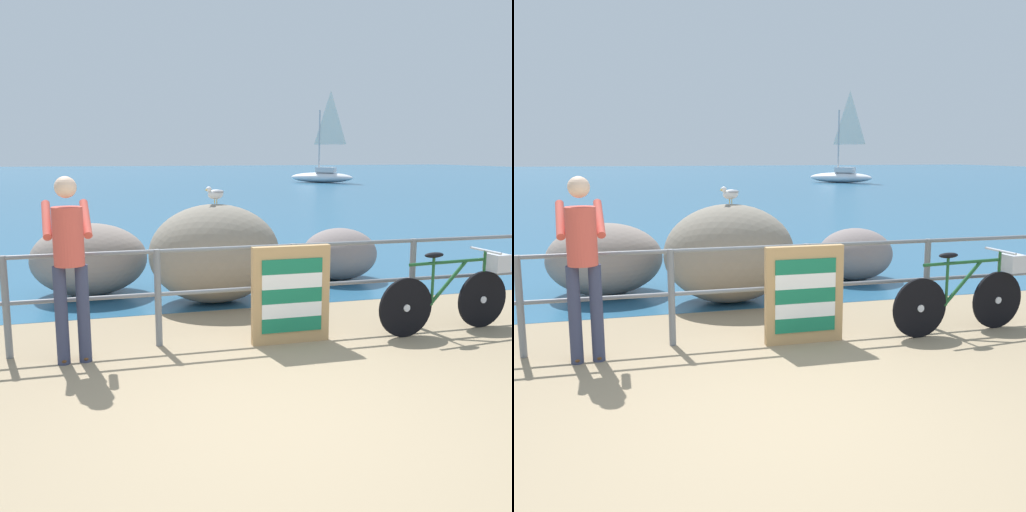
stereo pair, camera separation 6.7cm
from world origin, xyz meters
The scene contains 11 objects.
ground_plane centered at (0.00, 20.00, -0.05)m, with size 120.00×120.00×0.10m, color #937F60.
sea_surface centered at (0.00, 48.23, 0.00)m, with size 120.00×90.00×0.01m, color #285B7F.
promenade_railing centered at (0.00, 2.03, 0.64)m, with size 7.38×0.07×1.02m.
bicycle centered at (2.56, 1.69, 0.46)m, with size 1.70×0.48×0.92m.
person_at_railing centered at (-1.57, 1.75, 0.99)m, with size 0.48×0.65×1.78m.
folded_deckchair_stack centered at (0.63, 1.77, 0.52)m, with size 0.84×0.10×1.04m.
breakwater_boulder_main centered at (0.19, 3.68, 0.66)m, with size 1.76×1.37×1.32m.
breakwater_boulder_left centered at (-1.45, 4.53, 0.51)m, with size 1.61×1.31×1.02m.
breakwater_boulder_right centered at (2.37, 4.57, 0.41)m, with size 1.20×1.04×0.82m.
seagull centered at (0.22, 3.75, 1.46)m, with size 0.32×0.24×0.23m.
sailboat centered at (13.61, 34.02, 0.71)m, with size 4.27×3.73×6.16m.
Camera 1 is at (-1.26, -3.88, 1.98)m, focal length 40.83 mm.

